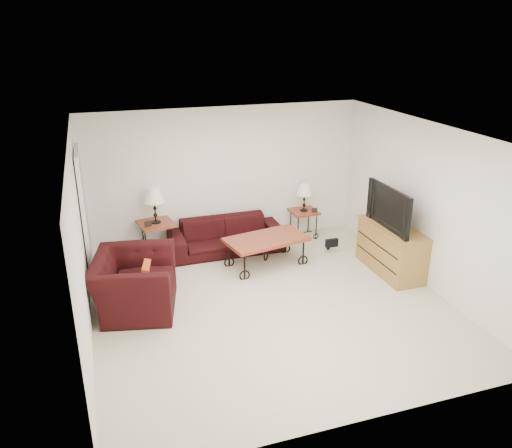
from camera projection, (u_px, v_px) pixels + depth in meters
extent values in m
plane|color=beige|center=(271.00, 304.00, 7.43)|extent=(5.00, 5.00, 0.00)
cube|color=white|center=(225.00, 176.00, 9.19)|extent=(5.00, 0.02, 2.50)
cube|color=white|center=(362.00, 318.00, 4.76)|extent=(5.00, 0.02, 2.50)
cube|color=white|center=(80.00, 248.00, 6.25)|extent=(0.02, 5.00, 2.50)
cube|color=white|center=(427.00, 206.00, 7.70)|extent=(0.02, 5.00, 2.50)
plane|color=white|center=(273.00, 134.00, 6.52)|extent=(5.00, 5.00, 0.00)
cube|color=black|center=(84.00, 220.00, 7.81)|extent=(0.08, 0.94, 2.04)
imported|color=black|center=(226.00, 236.00, 9.08)|extent=(2.02, 0.79, 0.59)
cube|color=brown|center=(157.00, 239.00, 8.88)|extent=(0.67, 0.67, 0.63)
cube|color=brown|center=(303.00, 224.00, 9.70)|extent=(0.49, 0.49, 0.53)
cube|color=black|center=(148.00, 224.00, 8.57)|extent=(0.12, 0.06, 0.10)
cube|color=black|center=(314.00, 210.00, 9.49)|extent=(0.11, 0.04, 0.09)
cube|color=brown|center=(266.00, 252.00, 8.55)|extent=(1.46, 0.97, 0.50)
imported|color=black|center=(134.00, 283.00, 7.19)|extent=(1.34, 1.46, 0.81)
cube|color=#BD4718|center=(145.00, 276.00, 7.14)|extent=(0.17, 0.38, 0.37)
cube|color=#A27F3C|center=(391.00, 249.00, 8.30)|extent=(0.54, 1.31, 0.78)
imported|color=black|center=(395.00, 207.00, 8.03)|extent=(0.15, 1.17, 0.67)
ellipsoid|color=black|center=(329.00, 238.00, 9.14)|extent=(0.42, 0.37, 0.46)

